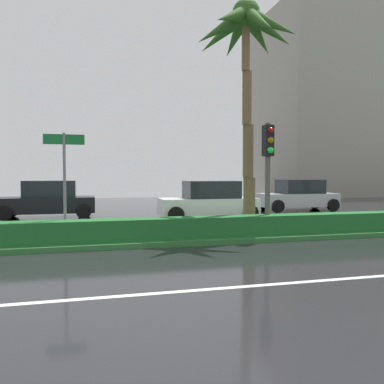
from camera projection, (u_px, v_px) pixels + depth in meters
name	position (u px, v px, depth m)	size (l,w,h in m)	color
ground_plane	(114.00, 235.00, 13.25)	(90.00, 42.00, 0.10)	black
near_lane_divider_stripe	(139.00, 295.00, 6.48)	(81.00, 0.14, 0.01)	white
median_strip	(116.00, 236.00, 12.28)	(85.50, 4.00, 0.15)	#2D6B33
median_hedge	(119.00, 230.00, 10.91)	(76.50, 0.70, 0.60)	#1E6028
palm_tree_centre_left	(246.00, 41.00, 12.81)	(3.64, 3.59, 7.55)	brown
traffic_signal_median_right	(268.00, 158.00, 12.12)	(0.28, 0.43, 3.44)	#4C4C47
street_name_sign	(64.00, 172.00, 10.87)	(1.10, 0.08, 3.00)	slate
car_in_traffic_second	(48.00, 200.00, 18.16)	(4.30, 2.02, 1.72)	black
car_in_traffic_third	(209.00, 201.00, 17.38)	(4.30, 2.02, 1.72)	white
car_in_traffic_fourth	(298.00, 196.00, 21.74)	(4.30, 2.02, 1.72)	silver
building_far_right	(367.00, 108.00, 39.83)	(21.73, 10.52, 17.53)	gray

